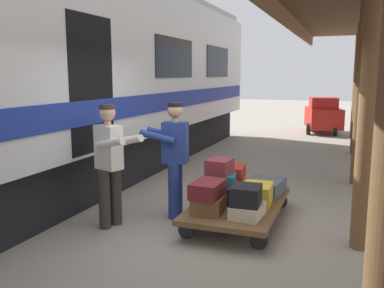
{
  "coord_description": "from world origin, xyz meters",
  "views": [
    {
      "loc": [
        -1.6,
        5.23,
        2.1
      ],
      "look_at": [
        0.39,
        -0.05,
        1.15
      ],
      "focal_mm": 38.8,
      "sensor_mm": 36.0,
      "label": 1
    }
  ],
  "objects_px": {
    "suitcase_slate_roller": "(265,186)",
    "suitcase_burgundy_valise": "(220,167)",
    "suitcase_red_plastic": "(233,172)",
    "suitcase_teal_softside": "(221,179)",
    "train_car": "(12,77)",
    "suitcase_maroon_trunk": "(208,189)",
    "suitcase_navy_fabric": "(221,192)",
    "suitcase_tan_vintage": "(232,184)",
    "baggage_tug": "(323,116)",
    "suitcase_black_hardshell": "(246,195)",
    "porter_by_door": "(110,162)",
    "suitcase_yellow_case": "(257,194)",
    "luggage_cart": "(239,205)",
    "suitcase_cream_canvas": "(247,211)",
    "suitcase_brown_leather": "(209,204)",
    "porter_in_overalls": "(174,156)"
  },
  "relations": [
    {
      "from": "suitcase_red_plastic",
      "to": "suitcase_teal_softside",
      "type": "relative_size",
      "value": 1.16
    },
    {
      "from": "suitcase_teal_softside",
      "to": "porter_in_overalls",
      "type": "height_order",
      "value": "porter_in_overalls"
    },
    {
      "from": "suitcase_brown_leather",
      "to": "porter_in_overalls",
      "type": "xyz_separation_m",
      "value": [
        0.7,
        -0.48,
        0.52
      ]
    },
    {
      "from": "luggage_cart",
      "to": "suitcase_tan_vintage",
      "type": "distance_m",
      "value": 0.65
    },
    {
      "from": "suitcase_slate_roller",
      "to": "suitcase_teal_softside",
      "type": "height_order",
      "value": "suitcase_teal_softside"
    },
    {
      "from": "porter_by_door",
      "to": "suitcase_slate_roller",
      "type": "bearing_deg",
      "value": -143.8
    },
    {
      "from": "suitcase_brown_leather",
      "to": "porter_by_door",
      "type": "bearing_deg",
      "value": 9.16
    },
    {
      "from": "suitcase_tan_vintage",
      "to": "suitcase_yellow_case",
      "type": "height_order",
      "value": "suitcase_yellow_case"
    },
    {
      "from": "suitcase_brown_leather",
      "to": "suitcase_maroon_trunk",
      "type": "relative_size",
      "value": 0.87
    },
    {
      "from": "suitcase_yellow_case",
      "to": "suitcase_burgundy_valise",
      "type": "distance_m",
      "value": 0.66
    },
    {
      "from": "suitcase_black_hardshell",
      "to": "suitcase_burgundy_valise",
      "type": "distance_m",
      "value": 0.82
    },
    {
      "from": "suitcase_maroon_trunk",
      "to": "baggage_tug",
      "type": "bearing_deg",
      "value": -94.59
    },
    {
      "from": "suitcase_black_hardshell",
      "to": "baggage_tug",
      "type": "distance_m",
      "value": 10.59
    },
    {
      "from": "suitcase_red_plastic",
      "to": "suitcase_teal_softside",
      "type": "bearing_deg",
      "value": 87.29
    },
    {
      "from": "suitcase_brown_leather",
      "to": "suitcase_cream_canvas",
      "type": "distance_m",
      "value": 0.53
    },
    {
      "from": "train_car",
      "to": "suitcase_maroon_trunk",
      "type": "bearing_deg",
      "value": 176.06
    },
    {
      "from": "suitcase_cream_canvas",
      "to": "suitcase_burgundy_valise",
      "type": "distance_m",
      "value": 0.91
    },
    {
      "from": "suitcase_navy_fabric",
      "to": "suitcase_yellow_case",
      "type": "bearing_deg",
      "value": 180.0
    },
    {
      "from": "suitcase_navy_fabric",
      "to": "suitcase_maroon_trunk",
      "type": "relative_size",
      "value": 1.11
    },
    {
      "from": "suitcase_teal_softside",
      "to": "suitcase_burgundy_valise",
      "type": "xyz_separation_m",
      "value": [
        0.02,
        -0.01,
        0.18
      ]
    },
    {
      "from": "porter_in_overalls",
      "to": "suitcase_brown_leather",
      "type": "bearing_deg",
      "value": 145.42
    },
    {
      "from": "suitcase_brown_leather",
      "to": "suitcase_teal_softside",
      "type": "relative_size",
      "value": 1.11
    },
    {
      "from": "suitcase_tan_vintage",
      "to": "suitcase_teal_softside",
      "type": "relative_size",
      "value": 1.05
    },
    {
      "from": "suitcase_yellow_case",
      "to": "suitcase_slate_roller",
      "type": "xyz_separation_m",
      "value": [
        -0.0,
        -0.58,
        -0.04
      ]
    },
    {
      "from": "suitcase_black_hardshell",
      "to": "suitcase_red_plastic",
      "type": "relative_size",
      "value": 0.85
    },
    {
      "from": "train_car",
      "to": "suitcase_tan_vintage",
      "type": "relative_size",
      "value": 40.35
    },
    {
      "from": "suitcase_slate_roller",
      "to": "suitcase_black_hardshell",
      "type": "distance_m",
      "value": 1.17
    },
    {
      "from": "suitcase_maroon_trunk",
      "to": "suitcase_burgundy_valise",
      "type": "bearing_deg",
      "value": -87.97
    },
    {
      "from": "suitcase_brown_leather",
      "to": "suitcase_yellow_case",
      "type": "xyz_separation_m",
      "value": [
        -0.52,
        -0.58,
        0.04
      ]
    },
    {
      "from": "suitcase_tan_vintage",
      "to": "suitcase_maroon_trunk",
      "type": "bearing_deg",
      "value": 89.52
    },
    {
      "from": "suitcase_yellow_case",
      "to": "baggage_tug",
      "type": "distance_m",
      "value": 10.02
    },
    {
      "from": "suitcase_black_hardshell",
      "to": "porter_in_overalls",
      "type": "xyz_separation_m",
      "value": [
        1.2,
        -0.48,
        0.34
      ]
    },
    {
      "from": "suitcase_slate_roller",
      "to": "suitcase_burgundy_valise",
      "type": "bearing_deg",
      "value": 45.39
    },
    {
      "from": "luggage_cart",
      "to": "suitcase_slate_roller",
      "type": "distance_m",
      "value": 0.65
    },
    {
      "from": "train_car",
      "to": "suitcase_burgundy_valise",
      "type": "height_order",
      "value": "train_car"
    },
    {
      "from": "train_car",
      "to": "suitcase_cream_canvas",
      "type": "bearing_deg",
      "value": 176.72
    },
    {
      "from": "suitcase_navy_fabric",
      "to": "baggage_tug",
      "type": "height_order",
      "value": "baggage_tug"
    },
    {
      "from": "suitcase_red_plastic",
      "to": "suitcase_burgundy_valise",
      "type": "bearing_deg",
      "value": 85.11
    },
    {
      "from": "train_car",
      "to": "suitcase_navy_fabric",
      "type": "distance_m",
      "value": 3.77
    },
    {
      "from": "luggage_cart",
      "to": "suitcase_red_plastic",
      "type": "height_order",
      "value": "suitcase_red_plastic"
    },
    {
      "from": "luggage_cart",
      "to": "suitcase_maroon_trunk",
      "type": "xyz_separation_m",
      "value": [
        0.27,
        0.59,
        0.36
      ]
    },
    {
      "from": "luggage_cart",
      "to": "suitcase_cream_canvas",
      "type": "height_order",
      "value": "suitcase_cream_canvas"
    },
    {
      "from": "train_car",
      "to": "porter_by_door",
      "type": "distance_m",
      "value": 2.37
    },
    {
      "from": "suitcase_teal_softside",
      "to": "porter_in_overalls",
      "type": "relative_size",
      "value": 0.25
    },
    {
      "from": "suitcase_brown_leather",
      "to": "luggage_cart",
      "type": "bearing_deg",
      "value": -114.45
    },
    {
      "from": "suitcase_navy_fabric",
      "to": "suitcase_burgundy_valise",
      "type": "bearing_deg",
      "value": -24.07
    },
    {
      "from": "suitcase_tan_vintage",
      "to": "baggage_tug",
      "type": "height_order",
      "value": "baggage_tug"
    },
    {
      "from": "suitcase_cream_canvas",
      "to": "suitcase_teal_softside",
      "type": "bearing_deg",
      "value": -47.42
    },
    {
      "from": "suitcase_teal_softside",
      "to": "suitcase_burgundy_valise",
      "type": "distance_m",
      "value": 0.18
    },
    {
      "from": "porter_in_overalls",
      "to": "baggage_tug",
      "type": "relative_size",
      "value": 0.89
    }
  ]
}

